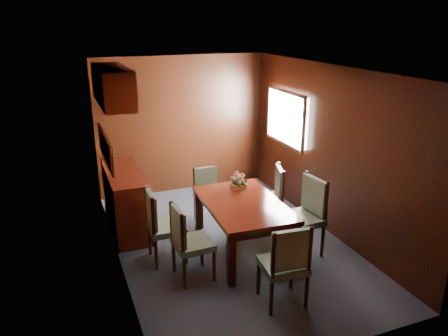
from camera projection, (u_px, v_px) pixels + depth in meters
name	position (u px, v px, depth m)	size (l,w,h in m)	color
ground	(230.00, 244.00, 6.10)	(4.50, 4.50, 0.00)	#353C49
room_shell	(214.00, 125.00, 5.82)	(3.06, 4.52, 2.41)	black
sideboard	(126.00, 201.00, 6.40)	(0.48, 1.40, 0.90)	black
dining_table	(243.00, 209.00, 5.72)	(1.02, 1.57, 0.72)	black
chair_left_near	(187.00, 238.00, 5.15)	(0.45, 0.47, 0.95)	black
chair_left_far	(160.00, 222.00, 5.52)	(0.45, 0.47, 0.98)	black
chair_right_near	(306.00, 211.00, 5.73)	(0.52, 0.54, 1.06)	black
chair_right_far	(272.00, 194.00, 6.43)	(0.56, 0.57, 0.96)	black
chair_head	(286.00, 261.00, 4.63)	(0.51, 0.49, 0.99)	black
chair_foot	(208.00, 191.00, 6.67)	(0.41, 0.40, 0.86)	black
flower_centerpiece	(239.00, 180.00, 6.10)	(0.26, 0.26, 0.26)	#BB6639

